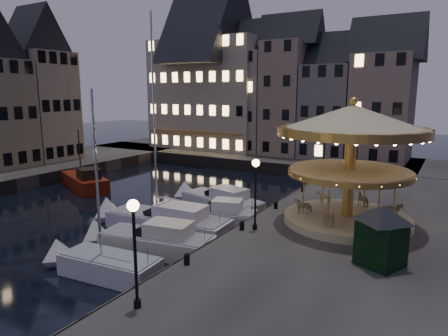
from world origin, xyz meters
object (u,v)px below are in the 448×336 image
Objects in this scene: motorboat_b at (151,241)px; carousel at (352,142)px; streetlamp_a at (134,238)px; bollard_b at (242,225)px; bollard_d at (303,188)px; red_fishing_boat at (85,182)px; streetlamp_c at (324,153)px; motorboat_a at (101,265)px; bollard_c at (276,204)px; bollard_a at (187,258)px; motorboat_c at (163,221)px; motorboat_e at (218,201)px; ticket_kiosk at (382,225)px; motorboat_d at (213,217)px; streetlamp_b at (256,184)px.

motorboat_b is 0.90× the size of carousel.
bollard_b is at bearing 93.61° from streetlamp_a.
red_fishing_boat is at bearing -167.06° from bollard_d.
streetlamp_c reaches higher than motorboat_b.
motorboat_b is (0.20, 3.59, 0.10)m from motorboat_a.
red_fishing_boat is (-20.15, 0.87, -0.91)m from bollard_c.
bollard_b is at bearing -92.45° from streetlamp_c.
motorboat_a reaches higher than bollard_a.
bollard_a is 0.04× the size of motorboat_c.
bollard_c is at bearing 92.37° from streetlamp_a.
bollard_a is 13.33m from motorboat_e.
motorboat_b is (-4.53, -7.81, -0.96)m from bollard_c.
streetlamp_c reaches higher than bollard_a.
ticket_kiosk is (7.77, -6.00, 1.64)m from bollard_c.
streetlamp_a is 26.04m from red_fishing_boat.
streetlamp_c is 0.51× the size of motorboat_e.
motorboat_e is at bearing 83.96° from motorboat_c.
streetlamp_c is 7.32× the size of bollard_c.
motorboat_c is 3.97× the size of ticket_kiosk.
streetlamp_c is 0.67× the size of motorboat_d.
motorboat_b is at bearing 127.45° from streetlamp_a.
bollard_a is at bearing -91.76° from streetlamp_c.
streetlamp_c is (0.00, 13.50, 0.00)m from streetlamp_b.
bollard_b is at bearing -4.23° from motorboat_c.
red_fishing_boat is at bearing 150.57° from bollard_a.
motorboat_c is 1.72× the size of red_fishing_boat.
carousel is at bearing 19.23° from motorboat_c.
motorboat_c is 6.13m from motorboat_e.
red_fishing_boat is at bearing 141.51° from motorboat_a.
streetlamp_a is 10.00m from streetlamp_b.
streetlamp_a is at bearing -86.39° from bollard_b.
bollard_c is at bearing -90.00° from bollard_d.
streetlamp_a is 12.54m from motorboat_c.
red_fishing_boat is 2.31× the size of ticket_kiosk.
streetlamp_a is at bearing -30.23° from motorboat_a.
motorboat_a is 13.89m from ticket_kiosk.
motorboat_d is 0.83× the size of red_fishing_boat.
streetlamp_b is 9.38m from motorboat_a.
motorboat_c is (-1.71, 3.27, 0.04)m from motorboat_b.
motorboat_a reaches higher than motorboat_b.
streetlamp_b reaches higher than motorboat_b.
motorboat_a is 1.38× the size of red_fishing_boat.
streetlamp_a is 20.15m from bollard_d.
bollard_b is 0.17× the size of ticket_kiosk.
motorboat_a is 1.20× the size of carousel.
motorboat_b is 3.69m from motorboat_c.
bollard_a and bollard_c have the same top height.
carousel reaches higher than motorboat_d.
motorboat_a reaches higher than ticket_kiosk.
motorboat_b is at bearing -120.11° from bollard_c.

